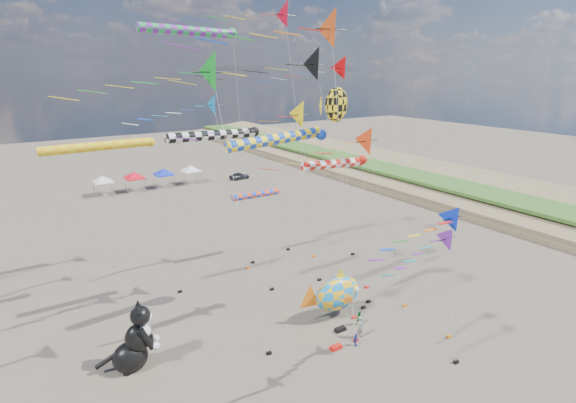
{
  "coord_description": "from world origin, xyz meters",
  "views": [
    {
      "loc": [
        -19.35,
        -15.39,
        19.74
      ],
      "look_at": [
        -1.52,
        12.0,
        10.1
      ],
      "focal_mm": 28.0,
      "sensor_mm": 36.0,
      "label": 1
    }
  ],
  "objects_px": {
    "cat_inflatable": "(132,336)",
    "child_green": "(360,318)",
    "fish_inflatable": "(337,294)",
    "person_adult": "(361,327)",
    "child_blue": "(356,340)",
    "parked_car": "(239,176)"
  },
  "relations": [
    {
      "from": "cat_inflatable",
      "to": "child_blue",
      "type": "height_order",
      "value": "cat_inflatable"
    },
    {
      "from": "fish_inflatable",
      "to": "child_blue",
      "type": "bearing_deg",
      "value": -109.37
    },
    {
      "from": "fish_inflatable",
      "to": "child_blue",
      "type": "height_order",
      "value": "fish_inflatable"
    },
    {
      "from": "cat_inflatable",
      "to": "fish_inflatable",
      "type": "xyz_separation_m",
      "value": [
        15.78,
        -2.45,
        -0.32
      ]
    },
    {
      "from": "cat_inflatable",
      "to": "fish_inflatable",
      "type": "distance_m",
      "value": 15.97
    },
    {
      "from": "cat_inflatable",
      "to": "person_adult",
      "type": "distance_m",
      "value": 16.51
    },
    {
      "from": "cat_inflatable",
      "to": "child_blue",
      "type": "xyz_separation_m",
      "value": [
        14.39,
        -6.4,
        -1.95
      ]
    },
    {
      "from": "child_blue",
      "to": "fish_inflatable",
      "type": "bearing_deg",
      "value": 44.31
    },
    {
      "from": "cat_inflatable",
      "to": "child_blue",
      "type": "distance_m",
      "value": 15.87
    },
    {
      "from": "cat_inflatable",
      "to": "child_green",
      "type": "relative_size",
      "value": 3.93
    },
    {
      "from": "child_green",
      "to": "parked_car",
      "type": "bearing_deg",
      "value": 91.62
    },
    {
      "from": "child_blue",
      "to": "child_green",
      "type": "bearing_deg",
      "value": 16.27
    },
    {
      "from": "cat_inflatable",
      "to": "fish_inflatable",
      "type": "relative_size",
      "value": 0.84
    },
    {
      "from": "person_adult",
      "to": "parked_car",
      "type": "bearing_deg",
      "value": 45.81
    },
    {
      "from": "fish_inflatable",
      "to": "parked_car",
      "type": "bearing_deg",
      "value": 72.05
    },
    {
      "from": "person_adult",
      "to": "fish_inflatable",
      "type": "bearing_deg",
      "value": 56.31
    },
    {
      "from": "child_green",
      "to": "parked_car",
      "type": "height_order",
      "value": "parked_car"
    },
    {
      "from": "person_adult",
      "to": "parked_car",
      "type": "xyz_separation_m",
      "value": [
        15.91,
        51.25,
        -0.25
      ]
    },
    {
      "from": "fish_inflatable",
      "to": "child_green",
      "type": "distance_m",
      "value": 2.6
    },
    {
      "from": "child_blue",
      "to": "parked_car",
      "type": "relative_size",
      "value": 0.26
    },
    {
      "from": "cat_inflatable",
      "to": "person_adult",
      "type": "bearing_deg",
      "value": -5.2
    },
    {
      "from": "child_blue",
      "to": "parked_car",
      "type": "bearing_deg",
      "value": 45.63
    }
  ]
}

